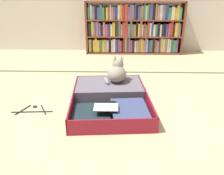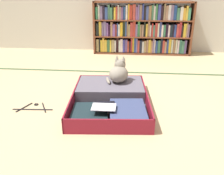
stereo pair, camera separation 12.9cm
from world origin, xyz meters
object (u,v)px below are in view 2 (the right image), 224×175
(bookshelf, at_px, (142,29))
(black_cat, at_px, (119,73))
(open_suitcase, at_px, (111,97))
(clothes_hanger, at_px, (34,108))

(bookshelf, height_order, black_cat, bookshelf)
(bookshelf, bearing_deg, black_cat, -98.60)
(bookshelf, distance_m, open_suitcase, 2.04)
(bookshelf, xyz_separation_m, clothes_hanger, (-1.02, -2.18, -0.41))
(black_cat, xyz_separation_m, clothes_hanger, (-0.75, -0.43, -0.22))
(bookshelf, distance_m, clothes_hanger, 2.44)
(bookshelf, bearing_deg, clothes_hanger, -114.93)
(bookshelf, xyz_separation_m, black_cat, (-0.26, -1.75, -0.19))
(clothes_hanger, bearing_deg, black_cat, 30.09)
(bookshelf, relative_size, open_suitcase, 1.56)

